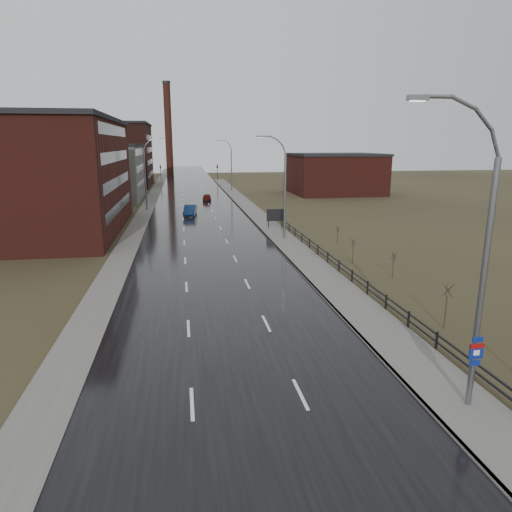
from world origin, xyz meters
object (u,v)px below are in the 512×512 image
object	(u,v)px
billboard	(275,216)
car_near	(190,211)
car_far	(207,197)
streetlight_main	(477,265)

from	to	relation	value
billboard	car_near	size ratio (longest dim) A/B	0.54
car_far	car_near	bearing A→B (deg)	84.32
billboard	car_near	xyz separation A→B (m)	(-10.33, 12.83, -0.95)
streetlight_main	car_near	world-z (taller)	streetlight_main
car_near	car_far	distance (m)	18.74
car_near	car_far	xyz separation A→B (m)	(3.54, 18.40, -0.13)
streetlight_main	car_near	distance (m)	54.42
billboard	car_far	distance (m)	31.97
streetlight_main	car_near	size ratio (longest dim) A/B	2.55
billboard	car_near	distance (m)	16.50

